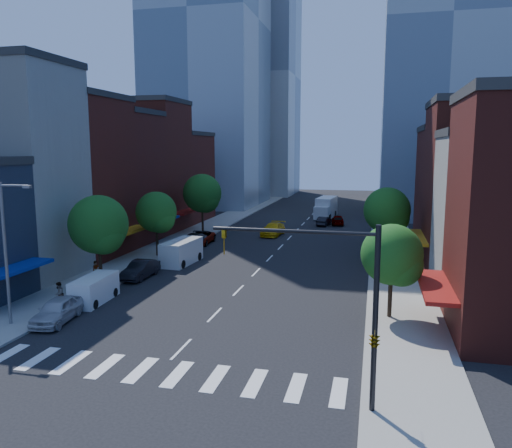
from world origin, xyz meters
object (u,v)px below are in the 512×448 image
at_px(pedestrian_near, 96,271).
at_px(pedestrian_far, 59,294).
at_px(traffic_car_oncoming, 324,221).
at_px(cargo_van_far, 181,252).
at_px(parked_car_front, 57,310).
at_px(box_truck, 326,208).
at_px(cargo_van_near, 94,290).
at_px(parked_car_third, 201,238).
at_px(parked_car_second, 141,269).
at_px(parked_car_rear, 193,241).
at_px(taxi, 273,229).
at_px(traffic_car_far, 338,220).

height_order(pedestrian_near, pedestrian_far, pedestrian_near).
bearing_deg(pedestrian_far, pedestrian_near, 176.89).
bearing_deg(traffic_car_oncoming, cargo_van_far, 76.00).
relative_size(parked_car_front, box_truck, 0.56).
distance_m(traffic_car_oncoming, pedestrian_near, 38.97).
distance_m(parked_car_front, pedestrian_near, 9.40).
relative_size(pedestrian_near, pedestrian_far, 1.01).
bearing_deg(traffic_car_oncoming, cargo_van_near, 80.62).
bearing_deg(cargo_van_far, parked_car_third, 103.19).
distance_m(parked_car_second, box_truck, 43.73).
relative_size(parked_car_rear, pedestrian_far, 3.18).
bearing_deg(traffic_car_oncoming, parked_car_second, 77.51).
bearing_deg(cargo_van_near, cargo_van_far, 80.31).
relative_size(cargo_van_far, traffic_car_oncoming, 1.40).
relative_size(taxi, pedestrian_near, 3.12).
bearing_deg(cargo_van_far, traffic_car_far, 69.89).
height_order(parked_car_third, taxi, taxi).
xyz_separation_m(parked_car_rear, pedestrian_near, (-2.59, -15.87, 0.23)).
distance_m(parked_car_rear, traffic_car_oncoming, 23.66).
distance_m(parked_car_third, pedestrian_near, 18.54).
distance_m(parked_car_third, pedestrian_far, 24.87).
height_order(parked_car_front, traffic_car_oncoming, parked_car_front).
xyz_separation_m(cargo_van_far, traffic_car_oncoming, (11.09, 27.52, -0.49)).
bearing_deg(taxi, traffic_car_oncoming, 65.65).
bearing_deg(traffic_car_far, parked_car_rear, 49.89).
distance_m(taxi, traffic_car_oncoming, 11.27).
xyz_separation_m(parked_car_front, cargo_van_near, (0.01, 4.35, 0.15)).
relative_size(parked_car_third, pedestrian_near, 2.98).
xyz_separation_m(cargo_van_far, taxi, (5.56, 17.71, -0.35)).
height_order(cargo_van_near, traffic_car_oncoming, cargo_van_near).
relative_size(traffic_car_far, pedestrian_near, 2.43).
xyz_separation_m(parked_car_rear, cargo_van_near, (0.01, -20.54, 0.14)).
height_order(box_truck, pedestrian_far, box_truck).
height_order(cargo_van_far, box_truck, box_truck).
height_order(taxi, box_truck, box_truck).
xyz_separation_m(parked_car_third, box_truck, (12.07, 26.16, 0.81)).
distance_m(parked_car_second, cargo_van_far, 6.06).
height_order(parked_car_front, pedestrian_near, pedestrian_near).
xyz_separation_m(cargo_van_far, box_truck, (10.50, 36.18, 0.39)).
bearing_deg(traffic_car_oncoming, pedestrian_near, 74.91).
height_order(parked_car_second, traffic_car_far, parked_car_second).
xyz_separation_m(traffic_car_oncoming, box_truck, (-0.59, 8.66, 0.88)).
bearing_deg(parked_car_front, cargo_van_near, 82.11).
xyz_separation_m(cargo_van_near, pedestrian_far, (-1.65, -1.77, 0.07)).
distance_m(parked_car_front, taxi, 35.78).
bearing_deg(parked_car_rear, cargo_van_near, -89.59).
distance_m(parked_car_second, parked_car_rear, 13.43).
bearing_deg(pedestrian_far, parked_car_front, 21.13).
relative_size(traffic_car_oncoming, traffic_car_far, 0.94).
height_order(parked_car_front, cargo_van_far, cargo_van_far).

